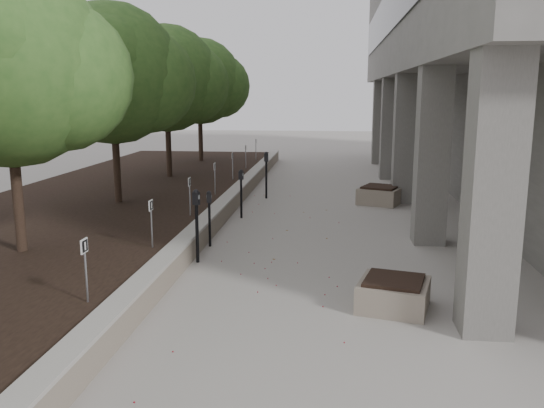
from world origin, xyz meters
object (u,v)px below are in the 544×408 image
at_px(parking_meter_3, 197,226).
at_px(planter_front, 394,293).
at_px(crabapple_tree_3, 113,104).
at_px(crabapple_tree_4, 167,101).
at_px(parking_meter_2, 210,219).
at_px(crabapple_tree_5, 200,100).
at_px(parking_meter_5, 266,175).
at_px(planter_back, 380,195).
at_px(parking_meter_4, 241,194).
at_px(crabapple_tree_2, 10,109).

xyz_separation_m(parking_meter_3, planter_front, (3.73, -2.11, -0.51)).
xyz_separation_m(crabapple_tree_3, planter_front, (7.00, -6.23, -2.87)).
distance_m(crabapple_tree_4, parking_meter_2, 8.88).
height_order(crabapple_tree_5, parking_meter_5, crabapple_tree_5).
bearing_deg(planter_front, planter_back, 86.96).
bearing_deg(parking_meter_4, parking_meter_2, -76.99).
distance_m(crabapple_tree_4, parking_meter_3, 9.97).
xyz_separation_m(crabapple_tree_4, parking_meter_3, (3.27, -9.12, -2.36)).
distance_m(parking_meter_5, planter_front, 9.91).
xyz_separation_m(crabapple_tree_4, planter_front, (7.00, -11.23, -2.87)).
xyz_separation_m(crabapple_tree_5, parking_meter_4, (3.48, -9.91, -2.44)).
distance_m(crabapple_tree_4, parking_meter_4, 6.50).
xyz_separation_m(crabapple_tree_5, planter_back, (7.47, -7.36, -2.84)).
relative_size(crabapple_tree_3, planter_front, 5.09).
bearing_deg(planter_back, crabapple_tree_4, 162.46).
xyz_separation_m(crabapple_tree_5, parking_meter_3, (3.27, -14.12, -2.36)).
bearing_deg(crabapple_tree_4, parking_meter_4, -54.66).
bearing_deg(crabapple_tree_4, planter_back, -17.54).
height_order(parking_meter_2, parking_meter_4, parking_meter_4).
xyz_separation_m(crabapple_tree_2, parking_meter_2, (3.25, 2.11, -2.48)).
bearing_deg(parking_meter_2, crabapple_tree_3, 125.96).
height_order(parking_meter_3, parking_meter_5, parking_meter_5).
xyz_separation_m(parking_meter_2, planter_front, (3.75, -3.34, -0.39)).
bearing_deg(planter_front, crabapple_tree_5, 113.33).
height_order(crabapple_tree_2, crabapple_tree_3, same).
relative_size(crabapple_tree_3, crabapple_tree_5, 1.00).
distance_m(crabapple_tree_3, planter_front, 9.80).
xyz_separation_m(parking_meter_5, planter_back, (3.66, -0.50, -0.49)).
xyz_separation_m(parking_meter_4, parking_meter_5, (0.33, 3.05, 0.09)).
xyz_separation_m(crabapple_tree_5, planter_front, (7.00, -16.23, -2.87)).
relative_size(parking_meter_3, planter_back, 1.27).
bearing_deg(parking_meter_5, crabapple_tree_2, -114.46).
bearing_deg(crabapple_tree_5, crabapple_tree_2, -90.00).
height_order(crabapple_tree_5, parking_meter_4, crabapple_tree_5).
bearing_deg(crabapple_tree_2, crabapple_tree_4, 90.00).
xyz_separation_m(crabapple_tree_4, crabapple_tree_5, (0.00, 5.00, 0.00)).
bearing_deg(crabapple_tree_5, parking_meter_2, -75.84).
bearing_deg(planter_back, parking_meter_4, -147.39).
xyz_separation_m(crabapple_tree_4, planter_back, (7.47, -2.36, -2.84)).
bearing_deg(crabapple_tree_3, parking_meter_5, 39.44).
bearing_deg(crabapple_tree_4, crabapple_tree_5, 90.00).
relative_size(crabapple_tree_4, parking_meter_4, 3.99).
xyz_separation_m(crabapple_tree_3, crabapple_tree_4, (0.00, 5.00, 0.00)).
height_order(crabapple_tree_4, parking_meter_4, crabapple_tree_4).
height_order(parking_meter_3, planter_back, parking_meter_3).
height_order(parking_meter_2, planter_front, parking_meter_2).
bearing_deg(planter_back, parking_meter_3, -121.90).
distance_m(crabapple_tree_5, parking_meter_4, 10.79).
relative_size(crabapple_tree_4, planter_back, 4.54).
bearing_deg(parking_meter_4, crabapple_tree_4, 142.80).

